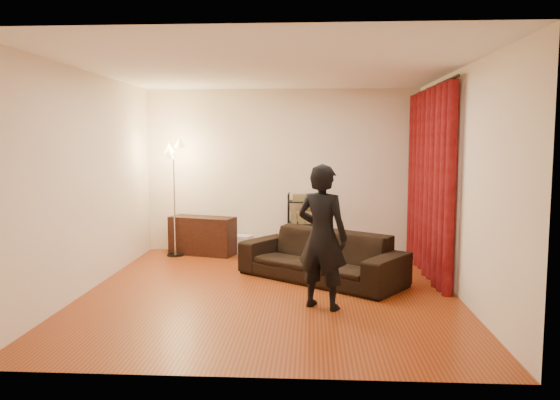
# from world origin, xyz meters

# --- Properties ---
(floor) EXTENTS (5.00, 5.00, 0.00)m
(floor) POSITION_xyz_m (0.00, 0.00, 0.00)
(floor) COLOR brown
(floor) RESTS_ON ground
(ceiling) EXTENTS (5.00, 5.00, 0.00)m
(ceiling) POSITION_xyz_m (0.00, 0.00, 2.70)
(ceiling) COLOR white
(ceiling) RESTS_ON ground
(wall_back) EXTENTS (5.00, 0.00, 5.00)m
(wall_back) POSITION_xyz_m (0.00, 2.50, 1.35)
(wall_back) COLOR #F2E1C7
(wall_back) RESTS_ON ground
(wall_front) EXTENTS (5.00, 0.00, 5.00)m
(wall_front) POSITION_xyz_m (0.00, -2.50, 1.35)
(wall_front) COLOR #F2E1C7
(wall_front) RESTS_ON ground
(wall_left) EXTENTS (0.00, 5.00, 5.00)m
(wall_left) POSITION_xyz_m (-2.25, 0.00, 1.35)
(wall_left) COLOR #F2E1C7
(wall_left) RESTS_ON ground
(wall_right) EXTENTS (0.00, 5.00, 5.00)m
(wall_right) POSITION_xyz_m (2.25, 0.00, 1.35)
(wall_right) COLOR #F2E1C7
(wall_right) RESTS_ON ground
(curtain_rod) EXTENTS (0.04, 2.65, 0.04)m
(curtain_rod) POSITION_xyz_m (2.15, 1.12, 2.58)
(curtain_rod) COLOR black
(curtain_rod) RESTS_ON wall_right
(curtain) EXTENTS (0.22, 2.65, 2.55)m
(curtain) POSITION_xyz_m (2.13, 1.12, 1.28)
(curtain) COLOR maroon
(curtain) RESTS_ON ground
(sofa) EXTENTS (2.31, 2.00, 0.65)m
(sofa) POSITION_xyz_m (0.63, 0.57, 0.32)
(sofa) COLOR black
(sofa) RESTS_ON ground
(person) EXTENTS (0.69, 0.60, 1.60)m
(person) POSITION_xyz_m (0.62, -0.65, 0.80)
(person) COLOR black
(person) RESTS_ON ground
(media_cabinet) EXTENTS (1.13, 0.68, 0.62)m
(media_cabinet) POSITION_xyz_m (-1.28, 2.13, 0.31)
(media_cabinet) COLOR black
(media_cabinet) RESTS_ON ground
(storage_boxes) EXTENTS (0.41, 0.36, 0.29)m
(storage_boxes) POSITION_xyz_m (-0.67, 2.31, 0.15)
(storage_boxes) COLOR silver
(storage_boxes) RESTS_ON ground
(wire_shelf) EXTENTS (0.49, 0.37, 1.00)m
(wire_shelf) POSITION_xyz_m (0.35, 2.28, 0.50)
(wire_shelf) COLOR black
(wire_shelf) RESTS_ON ground
(floor_lamp) EXTENTS (0.41, 0.41, 1.84)m
(floor_lamp) POSITION_xyz_m (-1.70, 2.00, 0.92)
(floor_lamp) COLOR silver
(floor_lamp) RESTS_ON ground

